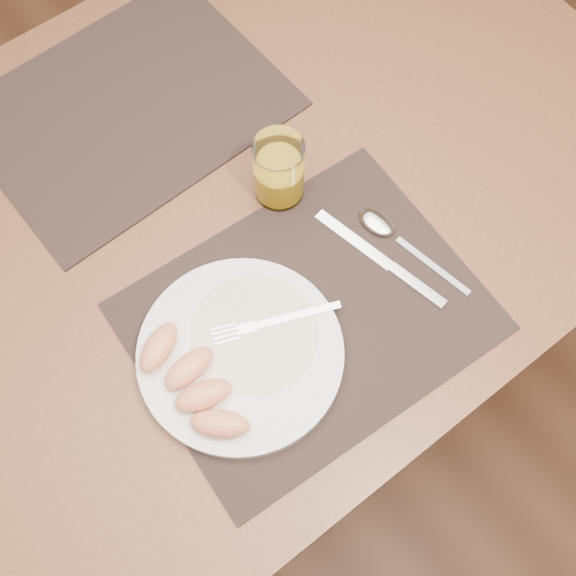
# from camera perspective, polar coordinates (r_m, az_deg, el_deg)

# --- Properties ---
(ground) EXTENTS (5.00, 5.00, 0.00)m
(ground) POSITION_cam_1_polar(r_m,az_deg,el_deg) (1.74, -3.89, -6.16)
(ground) COLOR #56321D
(ground) RESTS_ON ground
(table) EXTENTS (1.40, 0.90, 0.75)m
(table) POSITION_cam_1_polar(r_m,az_deg,el_deg) (1.12, -6.01, 4.09)
(table) COLOR brown
(table) RESTS_ON ground
(placemat_near) EXTENTS (0.47, 0.37, 0.00)m
(placemat_near) POSITION_cam_1_polar(r_m,az_deg,el_deg) (0.97, 1.56, -2.27)
(placemat_near) COLOR black
(placemat_near) RESTS_ON table
(placemat_far) EXTENTS (0.46, 0.37, 0.00)m
(placemat_far) POSITION_cam_1_polar(r_m,az_deg,el_deg) (1.17, -12.54, 13.73)
(placemat_far) COLOR black
(placemat_far) RESTS_ON table
(plate) EXTENTS (0.27, 0.27, 0.02)m
(plate) POSITION_cam_1_polar(r_m,az_deg,el_deg) (0.95, -3.77, -5.22)
(plate) COLOR white
(plate) RESTS_ON placemat_near
(plate_dressing) EXTENTS (0.17, 0.17, 0.00)m
(plate_dressing) POSITION_cam_1_polar(r_m,az_deg,el_deg) (0.94, -2.69, -3.55)
(plate_dressing) COLOR white
(plate_dressing) RESTS_ON plate
(fork) EXTENTS (0.17, 0.08, 0.00)m
(fork) POSITION_cam_1_polar(r_m,az_deg,el_deg) (0.95, -1.83, -2.85)
(fork) COLOR silver
(fork) RESTS_ON plate
(knife) EXTENTS (0.06, 0.22, 0.01)m
(knife) POSITION_cam_1_polar(r_m,az_deg,el_deg) (1.01, 8.10, 1.71)
(knife) COLOR silver
(knife) RESTS_ON placemat_near
(spoon) EXTENTS (0.06, 0.19, 0.01)m
(spoon) POSITION_cam_1_polar(r_m,az_deg,el_deg) (1.03, 7.70, 4.70)
(spoon) COLOR silver
(spoon) RESTS_ON placemat_near
(juice_glass) EXTENTS (0.07, 0.07, 0.11)m
(juice_glass) POSITION_cam_1_polar(r_m,az_deg,el_deg) (1.02, -0.72, 9.13)
(juice_glass) COLOR white
(juice_glass) RESTS_ON placemat_near
(grapefruit_wedges) EXTENTS (0.09, 0.20, 0.03)m
(grapefruit_wedges) POSITION_cam_1_polar(r_m,az_deg,el_deg) (0.92, -7.57, -7.48)
(grapefruit_wedges) COLOR #E98E5F
(grapefruit_wedges) RESTS_ON plate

